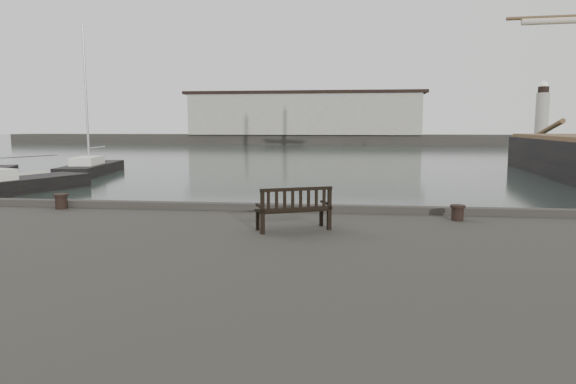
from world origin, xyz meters
name	(u,v)px	position (x,y,z in m)	size (l,w,h in m)	color
ground	(285,269)	(0.00, 0.00, 0.00)	(400.00, 400.00, 0.00)	black
breakwater	(321,123)	(-4.56, 92.00, 4.30)	(140.00, 9.50, 12.20)	#383530
bench	(294,217)	(0.52, -2.52, 1.84)	(1.62, 1.12, 0.89)	black
bollard_left	(61,201)	(-5.86, -0.50, 1.76)	(0.38, 0.38, 0.40)	black
bollard_right	(458,213)	(4.15, -0.95, 1.74)	(0.34, 0.34, 0.36)	black
yacht_d	(92,171)	(-18.35, 24.59, 0.23)	(4.04, 9.64, 11.79)	black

